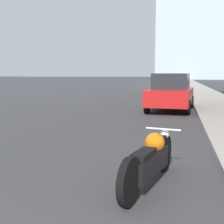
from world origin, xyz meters
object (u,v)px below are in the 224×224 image
parked_car_yellow (174,85)px  parked_car_red (171,92)px  parked_car_silver (175,82)px  motorcycle (150,160)px

parked_car_yellow → parked_car_red: bearing=-93.3°
parked_car_yellow → parked_car_silver: (-0.10, 12.09, -0.04)m
parked_car_silver → motorcycle: bearing=-91.9°
parked_car_silver → parked_car_red: bearing=-91.8°
parked_car_red → motorcycle: bearing=-85.3°
motorcycle → parked_car_red: (0.03, 10.10, 0.47)m
parked_car_red → parked_car_yellow: 10.75m
motorcycle → parked_car_silver: parked_car_silver is taller
motorcycle → parked_car_silver: bearing=102.7°
motorcycle → parked_car_yellow: parked_car_yellow is taller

